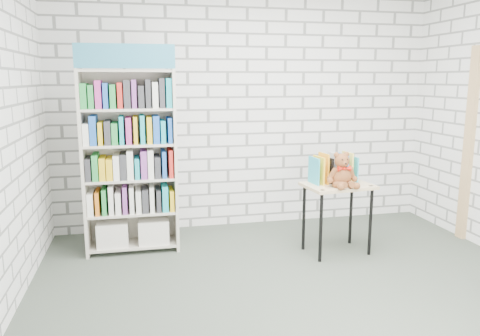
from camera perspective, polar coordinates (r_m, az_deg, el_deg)
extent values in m
plane|color=#3D463B|center=(4.05, 7.54, -14.95)|extent=(4.50, 4.50, 0.00)
cube|color=silver|center=(5.58, 0.86, 7.16)|extent=(4.50, 0.02, 2.80)
cube|color=beige|center=(4.87, -18.50, 0.45)|extent=(0.03, 0.36, 1.85)
cube|color=beige|center=(4.86, -7.95, 0.88)|extent=(0.03, 0.36, 1.85)
cube|color=beige|center=(5.01, -13.22, 1.00)|extent=(0.93, 0.02, 1.85)
cube|color=teal|center=(4.61, -13.83, 13.12)|extent=(0.93, 0.02, 0.23)
cube|color=beige|center=(5.06, -12.81, -9.01)|extent=(0.86, 0.34, 0.03)
cube|color=beige|center=(4.96, -12.98, -5.20)|extent=(0.86, 0.34, 0.03)
cube|color=beige|center=(4.87, -13.16, -1.24)|extent=(0.86, 0.34, 0.03)
cube|color=beige|center=(4.82, -13.33, 2.83)|extent=(0.86, 0.34, 0.03)
cube|color=beige|center=(4.78, -13.52, 6.99)|extent=(0.86, 0.34, 0.03)
cube|color=beige|center=(4.77, -13.71, 11.43)|extent=(0.86, 0.34, 0.03)
cube|color=silver|center=(5.03, -15.24, -7.63)|extent=(0.31, 0.30, 0.25)
cube|color=silver|center=(5.02, -10.51, -7.45)|extent=(0.31, 0.30, 0.25)
cube|color=#BF338C|center=(4.91, -13.05, -3.70)|extent=(0.86, 0.30, 0.25)
cube|color=#19A5B2|center=(4.84, -13.23, 0.31)|extent=(0.86, 0.30, 0.25)
cube|color=white|center=(4.79, -13.41, 4.43)|extent=(0.86, 0.30, 0.25)
cube|color=purple|center=(4.76, -13.59, 8.62)|extent=(0.86, 0.30, 0.25)
cube|color=tan|center=(4.80, 11.86, -2.13)|extent=(0.71, 0.54, 0.03)
cylinder|color=black|center=(4.61, 9.82, -7.21)|extent=(0.03, 0.03, 0.68)
cylinder|color=black|center=(4.91, 7.79, -6.02)|extent=(0.03, 0.03, 0.68)
cylinder|color=black|center=(4.90, 15.61, -6.37)|extent=(0.03, 0.03, 0.68)
cylinder|color=black|center=(5.18, 13.36, -5.32)|extent=(0.03, 0.03, 0.68)
cylinder|color=black|center=(4.52, 10.02, -2.69)|extent=(0.04, 0.04, 0.01)
cylinder|color=black|center=(4.80, 15.67, -2.13)|extent=(0.04, 0.04, 0.01)
cube|color=#2BA6BD|center=(4.75, 8.94, -0.27)|extent=(0.04, 0.20, 0.28)
cube|color=yellow|center=(4.78, 9.53, -0.23)|extent=(0.04, 0.20, 0.28)
cube|color=#FCA51B|center=(4.80, 10.12, -0.18)|extent=(0.04, 0.20, 0.28)
cube|color=black|center=(4.83, 10.70, -0.14)|extent=(0.04, 0.20, 0.28)
cube|color=silver|center=(4.86, 11.28, -0.10)|extent=(0.04, 0.20, 0.28)
cube|color=#B86C20|center=(4.89, 11.84, -0.06)|extent=(0.04, 0.20, 0.28)
cube|color=#378DD0|center=(4.92, 12.41, -0.02)|extent=(0.04, 0.20, 0.28)
cube|color=#F3D451|center=(4.95, 12.96, 0.02)|extent=(0.04, 0.20, 0.28)
cube|color=#2BA6BD|center=(4.98, 13.51, 0.06)|extent=(0.04, 0.20, 0.28)
ellipsoid|color=brown|center=(4.70, 12.22, -0.96)|extent=(0.20, 0.17, 0.20)
sphere|color=brown|center=(4.66, 12.32, 0.88)|extent=(0.14, 0.14, 0.14)
sphere|color=brown|center=(4.64, 11.68, 1.59)|extent=(0.05, 0.05, 0.05)
sphere|color=brown|center=(4.69, 12.85, 1.64)|extent=(0.05, 0.05, 0.05)
sphere|color=brown|center=(4.62, 12.63, 0.53)|extent=(0.06, 0.06, 0.06)
sphere|color=black|center=(4.60, 12.38, 0.98)|extent=(0.02, 0.02, 0.02)
sphere|color=black|center=(4.62, 12.93, 1.01)|extent=(0.02, 0.02, 0.02)
sphere|color=black|center=(4.59, 12.78, 0.53)|extent=(0.02, 0.02, 0.02)
cylinder|color=brown|center=(4.63, 11.21, -0.73)|extent=(0.10, 0.08, 0.14)
cylinder|color=brown|center=(4.72, 13.44, -0.60)|extent=(0.10, 0.08, 0.14)
sphere|color=brown|center=(4.62, 10.94, -1.49)|extent=(0.06, 0.06, 0.06)
sphere|color=brown|center=(4.73, 13.80, -1.30)|extent=(0.06, 0.06, 0.06)
cylinder|color=brown|center=(4.60, 12.10, -2.02)|extent=(0.11, 0.16, 0.08)
cylinder|color=brown|center=(4.65, 13.38, -1.93)|extent=(0.10, 0.16, 0.08)
sphere|color=brown|center=(4.53, 12.20, -2.28)|extent=(0.07, 0.07, 0.07)
sphere|color=brown|center=(4.60, 14.03, -2.15)|extent=(0.07, 0.07, 0.07)
cone|color=red|center=(4.61, 12.21, -0.08)|extent=(0.06, 0.06, 0.05)
cone|color=red|center=(4.64, 12.96, -0.04)|extent=(0.06, 0.06, 0.05)
sphere|color=red|center=(4.63, 12.60, -0.06)|extent=(0.03, 0.03, 0.03)
cube|color=tan|center=(5.65, 26.10, 2.53)|extent=(0.05, 0.12, 2.10)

